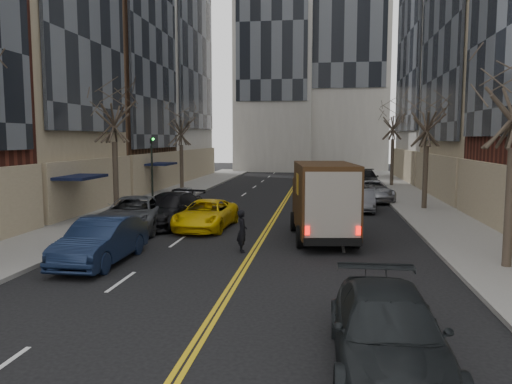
# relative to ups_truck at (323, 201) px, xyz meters

# --- Properties ---
(sidewalk_left) EXTENTS (4.00, 66.00, 0.15)m
(sidewalk_left) POSITION_rel_ups_truck_xyz_m (-11.67, 11.70, -1.62)
(sidewalk_left) COLOR slate
(sidewalk_left) RESTS_ON ground
(sidewalk_right) EXTENTS (4.00, 66.00, 0.15)m
(sidewalk_right) POSITION_rel_ups_truck_xyz_m (6.33, 11.70, -1.62)
(sidewalk_right) COLOR slate
(sidewalk_right) RESTS_ON ground
(tree_lf_mid) EXTENTS (3.20, 3.20, 8.91)m
(tree_lf_mid) POSITION_rel_ups_truck_xyz_m (-11.47, 4.70, 4.90)
(tree_lf_mid) COLOR #382D23
(tree_lf_mid) RESTS_ON sidewalk_left
(tree_lf_far) EXTENTS (3.20, 3.20, 8.12)m
(tree_lf_far) POSITION_rel_ups_truck_xyz_m (-11.47, 17.70, 4.33)
(tree_lf_far) COLOR #382D23
(tree_lf_far) RESTS_ON sidewalk_left
(tree_rt_mid) EXTENTS (3.20, 3.20, 8.32)m
(tree_rt_mid) POSITION_rel_ups_truck_xyz_m (6.13, 9.70, 4.47)
(tree_rt_mid) COLOR #382D23
(tree_rt_mid) RESTS_ON sidewalk_right
(tree_rt_far) EXTENTS (3.20, 3.20, 9.11)m
(tree_rt_far) POSITION_rel_ups_truck_xyz_m (6.13, 24.70, 5.05)
(tree_rt_far) COLOR #382D23
(tree_rt_far) RESTS_ON sidewalk_right
(traffic_signal) EXTENTS (0.29, 0.26, 4.70)m
(traffic_signal) POSITION_rel_ups_truck_xyz_m (-10.07, 6.70, 1.12)
(traffic_signal) COLOR black
(traffic_signal) RESTS_ON sidewalk_left
(ups_truck) EXTENTS (3.10, 6.38, 3.36)m
(ups_truck) POSITION_rel_ups_truck_xyz_m (0.00, 0.00, 0.00)
(ups_truck) COLOR black
(ups_truck) RESTS_ON ground
(observer_sedan) EXTENTS (2.13, 5.22, 1.52)m
(observer_sedan) POSITION_rel_ups_truck_xyz_m (1.25, -12.28, -0.94)
(observer_sedan) COLOR black
(observer_sedan) RESTS_ON ground
(taxi) EXTENTS (2.58, 5.14, 1.40)m
(taxi) POSITION_rel_ups_truck_xyz_m (-5.67, 1.88, -1.00)
(taxi) COLOR yellow
(taxi) RESTS_ON ground
(pedestrian) EXTENTS (0.58, 0.71, 1.66)m
(pedestrian) POSITION_rel_ups_truck_xyz_m (-3.11, -2.83, -0.86)
(pedestrian) COLOR black
(pedestrian) RESTS_ON ground
(parked_lf_b) EXTENTS (1.75, 4.90, 1.61)m
(parked_lf_b) POSITION_rel_ups_truck_xyz_m (-7.77, -5.20, -0.89)
(parked_lf_b) COLOR black
(parked_lf_b) RESTS_ON ground
(parked_lf_c) EXTENTS (3.37, 6.10, 1.62)m
(parked_lf_c) POSITION_rel_ups_truck_xyz_m (-8.97, 0.93, -0.89)
(parked_lf_c) COLOR #4E5156
(parked_lf_c) RESTS_ON ground
(parked_lf_d) EXTENTS (2.95, 5.81, 1.62)m
(parked_lf_d) POSITION_rel_ups_truck_xyz_m (-7.77, 2.63, -0.89)
(parked_lf_d) COLOR black
(parked_lf_d) RESTS_ON ground
(parked_lf_e) EXTENTS (1.95, 3.95, 1.30)m
(parked_lf_e) POSITION_rel_ups_truck_xyz_m (-8.97, 9.12, -1.05)
(parked_lf_e) COLOR #A9ABB0
(parked_lf_e) RESTS_ON ground
(parked_rt_a) EXTENTS (1.64, 4.01, 1.29)m
(parked_rt_a) POSITION_rel_ups_truck_xyz_m (2.43, 8.99, -1.05)
(parked_rt_a) COLOR #515259
(parked_rt_a) RESTS_ON ground
(parked_rt_b) EXTENTS (2.91, 5.38, 1.44)m
(parked_rt_b) POSITION_rel_ups_truck_xyz_m (3.43, 13.83, -0.98)
(parked_rt_b) COLOR #A1A3A8
(parked_rt_b) RESTS_ON ground
(parked_rt_c) EXTENTS (2.37, 5.59, 1.61)m
(parked_rt_c) POSITION_rel_ups_truck_xyz_m (3.63, 23.05, -0.89)
(parked_rt_c) COLOR black
(parked_rt_c) RESTS_ON ground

